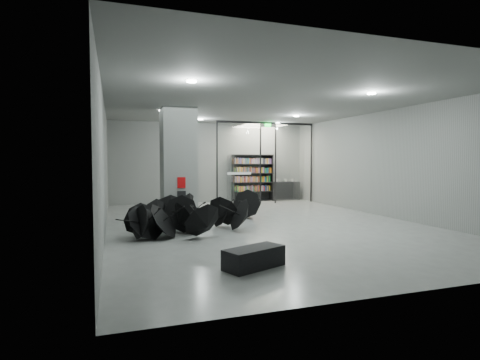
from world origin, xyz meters
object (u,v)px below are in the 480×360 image
object	(u,v)px
bookshelf	(253,178)
shop_counter	(284,191)
column	(178,164)
bench	(254,258)
umbrella_cluster	(191,220)

from	to	relation	value
bookshelf	shop_counter	size ratio (longest dim) A/B	1.49
column	bookshelf	bearing A→B (deg)	45.57
bookshelf	bench	bearing A→B (deg)	-106.42
column	umbrella_cluster	bearing A→B (deg)	-90.86
bookshelf	shop_counter	xyz separation A→B (m)	(1.80, 0.02, -0.72)
bookshelf	umbrella_cluster	size ratio (longest dim) A/B	0.45
column	umbrella_cluster	distance (m)	2.97
column	shop_counter	distance (m)	8.17
bookshelf	shop_counter	bearing A→B (deg)	4.44
bench	umbrella_cluster	world-z (taller)	umbrella_cluster
column	shop_counter	size ratio (longest dim) A/B	2.45
column	shop_counter	xyz separation A→B (m)	(6.46, 4.77, -1.51)
column	bench	distance (m)	7.10
column	umbrella_cluster	xyz separation A→B (m)	(-0.04, -2.45, -1.68)
shop_counter	bookshelf	bearing A→B (deg)	176.39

